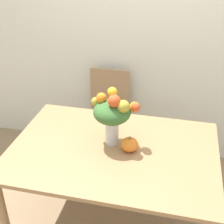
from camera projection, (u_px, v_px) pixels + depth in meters
name	position (u px, v px, depth m)	size (l,w,h in m)	color
ground_plane	(113.00, 224.00, 2.56)	(12.00, 12.00, 0.00)	#8E7556
wall_back	(141.00, 24.00, 2.86)	(8.00, 0.06, 2.70)	silver
dining_table	(113.00, 159.00, 2.22)	(1.44, 1.01, 0.77)	#9E754C
flower_vase	(113.00, 113.00, 2.12)	(0.35, 0.26, 0.44)	silver
pumpkin	(130.00, 144.00, 2.14)	(0.12, 0.12, 0.11)	orange
dining_chair_near_window	(107.00, 116.00, 3.12)	(0.42, 0.42, 0.94)	#9E7A56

